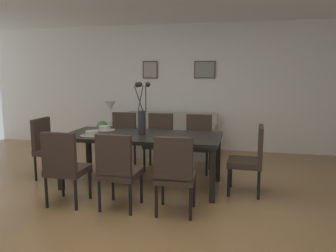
{
  "coord_description": "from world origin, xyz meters",
  "views": [
    {
      "loc": [
        1.21,
        -3.69,
        1.59
      ],
      "look_at": [
        0.2,
        0.73,
        0.87
      ],
      "focal_mm": 35.49,
      "sensor_mm": 36.0,
      "label": 1
    }
  ],
  "objects_px": {
    "dining_chair_mid_right": "(198,140)",
    "dining_chair_far_right": "(159,138)",
    "dining_chair_near_left": "(64,165)",
    "dining_chair_head_east": "(251,156)",
    "dining_table": "(142,139)",
    "bowl_near_right": "(105,128)",
    "sofa": "(168,140)",
    "framed_picture_center": "(205,70)",
    "dining_chair_far_left": "(118,168)",
    "side_table": "(111,138)",
    "framed_picture_left": "(150,70)",
    "bowl_near_left": "(92,133)",
    "table_lamp": "(110,108)",
    "dining_chair_head_west": "(48,145)",
    "potted_plant": "(101,135)",
    "dining_chair_mid_left": "(175,171)",
    "centerpiece_vase": "(142,115)",
    "dining_chair_near_right": "(122,137)"
  },
  "relations": [
    {
      "from": "centerpiece_vase",
      "to": "framed_picture_left",
      "type": "relative_size",
      "value": 2.0
    },
    {
      "from": "dining_chair_far_left",
      "to": "bowl_near_right",
      "type": "xyz_separation_m",
      "value": [
        -0.65,
        1.13,
        0.27
      ]
    },
    {
      "from": "dining_table",
      "to": "table_lamp",
      "type": "xyz_separation_m",
      "value": [
        -1.29,
        1.96,
        0.22
      ]
    },
    {
      "from": "dining_chair_mid_right",
      "to": "dining_chair_far_right",
      "type": "bearing_deg",
      "value": 179.08
    },
    {
      "from": "centerpiece_vase",
      "to": "bowl_near_right",
      "type": "bearing_deg",
      "value": 161.64
    },
    {
      "from": "bowl_near_left",
      "to": "potted_plant",
      "type": "xyz_separation_m",
      "value": [
        -0.7,
        1.85,
        -0.41
      ]
    },
    {
      "from": "dining_chair_mid_right",
      "to": "bowl_near_left",
      "type": "bearing_deg",
      "value": -139.74
    },
    {
      "from": "sofa",
      "to": "framed_picture_center",
      "type": "relative_size",
      "value": 4.29
    },
    {
      "from": "dining_chair_head_east",
      "to": "side_table",
      "type": "bearing_deg",
      "value": 144.84
    },
    {
      "from": "bowl_near_right",
      "to": "framed_picture_left",
      "type": "relative_size",
      "value": 0.46
    },
    {
      "from": "dining_chair_far_right",
      "to": "framed_picture_left",
      "type": "relative_size",
      "value": 2.5
    },
    {
      "from": "dining_chair_far_right",
      "to": "dining_table",
      "type": "bearing_deg",
      "value": -91.01
    },
    {
      "from": "dining_chair_head_west",
      "to": "potted_plant",
      "type": "distance_m",
      "value": 1.63
    },
    {
      "from": "dining_table",
      "to": "dining_chair_head_east",
      "type": "relative_size",
      "value": 2.39
    },
    {
      "from": "dining_chair_far_left",
      "to": "sofa",
      "type": "xyz_separation_m",
      "value": [
        -0.05,
        2.82,
        -0.23
      ]
    },
    {
      "from": "bowl_near_left",
      "to": "table_lamp",
      "type": "distance_m",
      "value": 2.27
    },
    {
      "from": "centerpiece_vase",
      "to": "sofa",
      "type": "height_order",
      "value": "centerpiece_vase"
    },
    {
      "from": "bowl_near_right",
      "to": "dining_chair_far_right",
      "type": "bearing_deg",
      "value": 45.8
    },
    {
      "from": "dining_chair_mid_left",
      "to": "potted_plant",
      "type": "relative_size",
      "value": 1.37
    },
    {
      "from": "dining_chair_head_west",
      "to": "framed_picture_left",
      "type": "relative_size",
      "value": 2.5
    },
    {
      "from": "side_table",
      "to": "framed_picture_left",
      "type": "height_order",
      "value": "framed_picture_left"
    },
    {
      "from": "dining_chair_far_right",
      "to": "dining_chair_head_west",
      "type": "bearing_deg",
      "value": -149.12
    },
    {
      "from": "dining_chair_far_right",
      "to": "bowl_near_right",
      "type": "bearing_deg",
      "value": -134.2
    },
    {
      "from": "dining_chair_near_left",
      "to": "dining_chair_head_east",
      "type": "bearing_deg",
      "value": 22.71
    },
    {
      "from": "sofa",
      "to": "bowl_near_left",
      "type": "bearing_deg",
      "value": -105.75
    },
    {
      "from": "dining_chair_far_left",
      "to": "dining_chair_head_east",
      "type": "relative_size",
      "value": 1.0
    },
    {
      "from": "bowl_near_right",
      "to": "potted_plant",
      "type": "xyz_separation_m",
      "value": [
        -0.7,
        1.41,
        -0.41
      ]
    },
    {
      "from": "side_table",
      "to": "framed_picture_left",
      "type": "distance_m",
      "value": 1.66
    },
    {
      "from": "dining_table",
      "to": "dining_chair_far_left",
      "type": "xyz_separation_m",
      "value": [
        -0.01,
        -0.91,
        -0.16
      ]
    },
    {
      "from": "table_lamp",
      "to": "framed_picture_center",
      "type": "distance_m",
      "value": 2.09
    },
    {
      "from": "dining_chair_mid_left",
      "to": "bowl_near_left",
      "type": "height_order",
      "value": "dining_chair_mid_left"
    },
    {
      "from": "framed_picture_left",
      "to": "table_lamp",
      "type": "bearing_deg",
      "value": -143.89
    },
    {
      "from": "dining_chair_near_left",
      "to": "dining_chair_near_right",
      "type": "xyz_separation_m",
      "value": [
        0.04,
        1.83,
        0.0
      ]
    },
    {
      "from": "side_table",
      "to": "potted_plant",
      "type": "height_order",
      "value": "potted_plant"
    },
    {
      "from": "dining_chair_head_west",
      "to": "potted_plant",
      "type": "relative_size",
      "value": 1.37
    },
    {
      "from": "dining_chair_mid_right",
      "to": "table_lamp",
      "type": "relative_size",
      "value": 1.8
    },
    {
      "from": "dining_chair_near_left",
      "to": "dining_chair_head_west",
      "type": "distance_m",
      "value": 1.24
    },
    {
      "from": "bowl_near_left",
      "to": "framed_picture_center",
      "type": "bearing_deg",
      "value": 65.29
    },
    {
      "from": "framed_picture_center",
      "to": "potted_plant",
      "type": "height_order",
      "value": "framed_picture_center"
    },
    {
      "from": "dining_chair_far_right",
      "to": "dining_chair_near_right",
      "type": "bearing_deg",
      "value": -179.23
    },
    {
      "from": "dining_chair_far_right",
      "to": "sofa",
      "type": "height_order",
      "value": "dining_chair_far_right"
    },
    {
      "from": "dining_table",
      "to": "bowl_near_right",
      "type": "xyz_separation_m",
      "value": [
        -0.66,
        0.22,
        0.11
      ]
    },
    {
      "from": "dining_table",
      "to": "table_lamp",
      "type": "distance_m",
      "value": 2.35
    },
    {
      "from": "framed_picture_center",
      "to": "dining_chair_far_right",
      "type": "bearing_deg",
      "value": -109.89
    },
    {
      "from": "dining_chair_head_west",
      "to": "dining_chair_near_left",
      "type": "bearing_deg",
      "value": -48.95
    },
    {
      "from": "dining_chair_near_right",
      "to": "framed_picture_left",
      "type": "distance_m",
      "value": 1.95
    },
    {
      "from": "table_lamp",
      "to": "framed_picture_center",
      "type": "bearing_deg",
      "value": 15.45
    },
    {
      "from": "bowl_near_left",
      "to": "table_lamp",
      "type": "bearing_deg",
      "value": 106.07
    },
    {
      "from": "table_lamp",
      "to": "bowl_near_left",
      "type": "bearing_deg",
      "value": -73.93
    },
    {
      "from": "dining_chair_head_east",
      "to": "sofa",
      "type": "relative_size",
      "value": 0.49
    }
  ]
}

